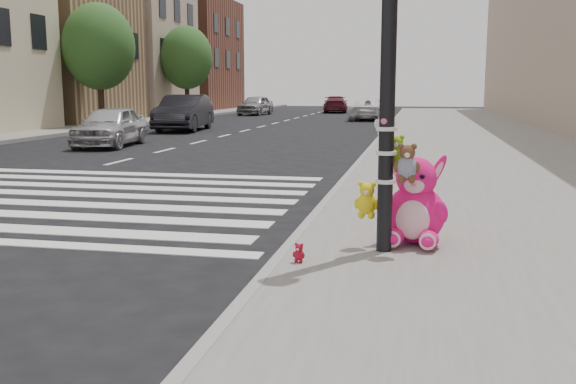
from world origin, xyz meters
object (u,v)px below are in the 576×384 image
(pink_bunny, at_px, (415,207))
(car_silver_far, at_px, (110,126))
(signal_pole, at_px, (388,95))
(car_dark_far, at_px, (184,113))
(car_white_near, at_px, (368,109))
(red_teddy, at_px, (299,253))

(pink_bunny, xyz_separation_m, car_silver_far, (-9.64, 11.82, 0.09))
(signal_pole, distance_m, car_silver_far, 15.39)
(signal_pole, relative_size, pink_bunny, 3.89)
(pink_bunny, height_order, car_dark_far, car_dark_far)
(car_silver_far, xyz_separation_m, car_white_near, (6.72, 18.40, -0.03))
(red_teddy, xyz_separation_m, car_white_near, (-1.81, 31.24, 0.38))
(pink_bunny, xyz_separation_m, red_teddy, (-1.12, -1.02, -0.32))
(red_teddy, distance_m, car_white_near, 31.29)
(pink_bunny, relative_size, car_white_near, 0.23)
(car_silver_far, distance_m, car_dark_far, 7.62)
(pink_bunny, bearing_deg, red_teddy, -131.00)
(signal_pole, bearing_deg, car_dark_far, 116.18)
(signal_pole, xyz_separation_m, pink_bunny, (0.31, 0.35, -1.22))
(pink_bunny, height_order, red_teddy, pink_bunny)
(signal_pole, bearing_deg, car_silver_far, 127.48)
(car_dark_far, relative_size, car_white_near, 1.05)
(car_white_near, bearing_deg, car_silver_far, 67.50)
(pink_bunny, relative_size, red_teddy, 5.20)
(pink_bunny, height_order, car_white_near, car_white_near)
(red_teddy, distance_m, car_silver_far, 15.42)
(car_dark_far, height_order, car_white_near, car_dark_far)
(signal_pole, xyz_separation_m, car_white_near, (-2.62, 30.58, -1.16))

